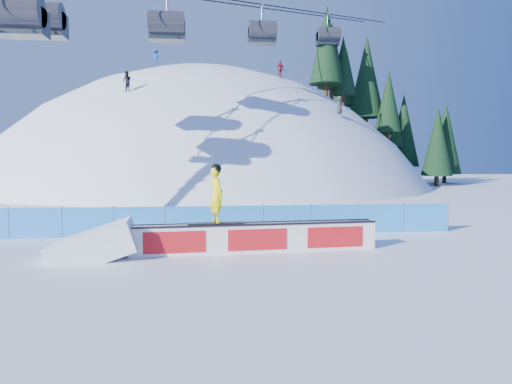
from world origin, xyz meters
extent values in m
plane|color=white|center=(0.00, 0.00, 0.00)|extent=(160.00, 160.00, 0.00)
sphere|color=white|center=(0.00, 42.00, -18.00)|extent=(64.00, 64.00, 64.00)
cylinder|color=#372416|center=(12.96, 39.02, 11.71)|extent=(0.50, 0.50, 1.40)
cone|color=black|center=(12.96, 39.02, 15.77)|extent=(3.05, 3.05, 6.93)
cylinder|color=#372416|center=(14.30, 37.31, 10.84)|extent=(0.50, 0.50, 1.40)
cone|color=black|center=(14.30, 37.31, 15.57)|extent=(3.64, 3.64, 8.26)
cylinder|color=#372416|center=(17.07, 38.07, 9.38)|extent=(0.50, 0.50, 1.40)
cone|color=black|center=(17.07, 38.07, 14.27)|extent=(3.78, 3.78, 8.59)
cylinder|color=#372416|center=(18.39, 41.39, 8.78)|extent=(0.50, 0.50, 1.40)
cone|color=black|center=(18.39, 41.39, 13.41)|extent=(3.55, 3.55, 8.06)
cylinder|color=#372416|center=(20.63, 41.61, 7.06)|extent=(0.50, 0.50, 1.40)
cone|color=black|center=(20.63, 41.61, 12.43)|extent=(4.20, 4.20, 9.54)
cylinder|color=#372416|center=(21.78, 38.10, 5.71)|extent=(0.50, 0.50, 1.40)
cone|color=black|center=(21.78, 38.10, 10.94)|extent=(4.07, 4.07, 9.25)
cylinder|color=#372416|center=(25.39, 42.74, 2.07)|extent=(0.50, 0.50, 1.40)
cone|color=black|center=(25.39, 42.74, 6.66)|extent=(3.51, 3.51, 7.98)
cylinder|color=#372416|center=(25.78, 38.20, 1.18)|extent=(0.50, 0.50, 1.40)
cone|color=black|center=(25.78, 38.20, 5.26)|extent=(3.07, 3.07, 6.97)
cylinder|color=#372416|center=(27.51, 44.95, 0.60)|extent=(0.50, 0.50, 1.40)
cone|color=black|center=(27.51, 44.95, 4.85)|extent=(3.21, 3.21, 7.30)
cylinder|color=#372416|center=(28.55, 37.90, 0.60)|extent=(0.50, 0.50, 1.40)
cone|color=black|center=(28.55, 37.90, 5.52)|extent=(3.80, 3.80, 8.63)
cylinder|color=#372416|center=(30.45, 41.54, 0.60)|extent=(0.50, 0.50, 1.40)
cone|color=black|center=(30.45, 41.54, 4.44)|extent=(2.85, 2.85, 6.48)
cylinder|color=#372416|center=(31.28, 38.69, 0.60)|extent=(0.50, 0.50, 1.40)
cone|color=black|center=(31.28, 38.69, 4.95)|extent=(3.30, 3.30, 7.50)
cube|color=#237EDD|center=(0.00, 4.50, 0.60)|extent=(22.00, 0.03, 1.20)
cylinder|color=#415076|center=(-7.00, 4.50, 0.65)|extent=(0.05, 0.05, 1.30)
cylinder|color=#415076|center=(-5.00, 4.50, 0.65)|extent=(0.05, 0.05, 1.30)
cylinder|color=#415076|center=(-3.00, 4.50, 0.65)|extent=(0.05, 0.05, 1.30)
cylinder|color=#415076|center=(-1.00, 4.50, 0.65)|extent=(0.05, 0.05, 1.30)
cylinder|color=#415076|center=(1.00, 4.50, 0.65)|extent=(0.05, 0.05, 1.30)
cylinder|color=#415076|center=(3.00, 4.50, 0.65)|extent=(0.05, 0.05, 1.30)
cylinder|color=#415076|center=(5.00, 4.50, 0.65)|extent=(0.05, 0.05, 1.30)
cylinder|color=#415076|center=(7.00, 4.50, 0.65)|extent=(0.05, 0.05, 1.30)
cylinder|color=#415076|center=(9.00, 4.50, 0.65)|extent=(0.05, 0.05, 1.30)
cylinder|color=#415076|center=(11.00, 4.50, 0.65)|extent=(0.05, 0.05, 1.30)
cylinder|color=#2C2C34|center=(-8.75, 10.55, 10.52)|extent=(2.40, 1.50, 1.50)
cylinder|color=#2C2C34|center=(-2.00, 17.93, 12.36)|extent=(2.40, 1.50, 1.50)
cylinder|color=#2C2C34|center=(5.50, 26.13, 14.40)|extent=(2.40, 1.50, 1.50)
cylinder|color=#2C2C34|center=(13.75, 35.15, 16.64)|extent=(2.40, 1.50, 1.50)
cube|color=white|center=(2.34, 0.94, 0.46)|extent=(8.26, 1.21, 0.93)
cube|color=gray|center=(2.34, 0.94, 0.95)|extent=(8.18, 1.23, 0.04)
cube|color=black|center=(2.36, 0.66, 0.96)|extent=(8.22, 0.73, 0.06)
cube|color=black|center=(2.32, 1.21, 0.96)|extent=(8.22, 0.73, 0.06)
cube|color=red|center=(2.36, 0.67, 0.46)|extent=(7.81, 0.68, 0.70)
cube|color=red|center=(2.32, 1.20, 0.46)|extent=(7.81, 0.68, 0.70)
cube|color=black|center=(1.03, 0.83, 1.01)|extent=(1.90, 0.50, 0.04)
imported|color=#F7EB09|center=(1.03, 0.83, 1.93)|extent=(0.67, 0.78, 1.81)
sphere|color=black|center=(1.03, 0.83, 2.78)|extent=(0.34, 0.34, 0.34)
imported|color=black|center=(-6.03, 25.73, 9.71)|extent=(1.02, 0.98, 1.65)
imported|color=maroon|center=(8.05, 32.58, 12.33)|extent=(1.05, 0.76, 1.65)
imported|color=#1A459F|center=(-4.59, 34.63, 13.62)|extent=(1.09, 0.65, 1.65)
imported|color=#2B2B2B|center=(12.68, 27.02, 8.10)|extent=(0.73, 0.92, 1.65)
camera|label=1|loc=(0.80, -14.03, 3.06)|focal=32.00mm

